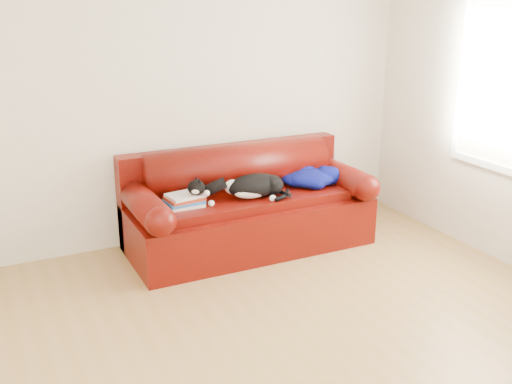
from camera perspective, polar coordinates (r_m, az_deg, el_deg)
ground at (r=4.00m, az=2.57°, el=-13.95°), size 4.50×4.50×0.00m
room_shell at (r=3.50m, az=4.64°, el=10.55°), size 4.52×4.02×2.61m
sofa_base at (r=5.28m, az=-0.69°, el=-2.79°), size 2.10×0.90×0.50m
sofa_back at (r=5.39m, az=-1.81°, el=1.06°), size 2.10×1.01×0.88m
book_stack at (r=4.90m, az=-6.86°, el=-0.78°), size 0.31×0.25×0.10m
cat at (r=5.05m, az=-0.20°, el=0.53°), size 0.66×0.42×0.25m
blanket at (r=5.44m, az=5.37°, el=1.45°), size 0.58×0.47×0.16m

